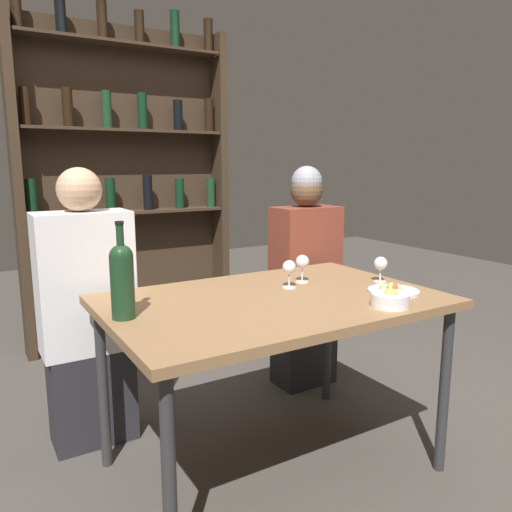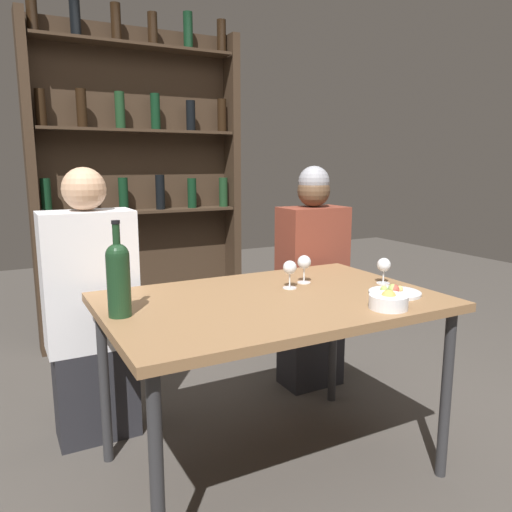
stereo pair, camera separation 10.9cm
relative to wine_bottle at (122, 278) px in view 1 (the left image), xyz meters
The scene contains 11 objects.
ground_plane 1.09m from the wine_bottle, ahead, with size 10.00×10.00×0.00m, color #47423D.
dining_table 0.64m from the wine_bottle, ahead, with size 1.34×0.89×0.76m.
wine_rack_wall 2.02m from the wine_bottle, 72.59° to the left, with size 1.51×0.21×2.36m.
wine_bottle is the anchor object (origin of this frame).
wine_glass_0 0.75m from the wine_bottle, ahead, with size 0.06×0.06×0.12m.
wine_glass_1 0.86m from the wine_bottle, ahead, with size 0.06×0.06×0.13m.
wine_glass_2 1.17m from the wine_bottle, ahead, with size 0.06×0.06×0.12m.
food_plate_0 1.11m from the wine_bottle, 12.27° to the right, with size 0.21×0.21×0.04m.
snack_bowl 0.99m from the wine_bottle, 22.58° to the right, with size 0.15×0.15×0.07m.
seated_person_left 0.66m from the wine_bottle, 90.50° to the left, with size 0.41×0.22×1.28m.
seated_person_right 1.39m from the wine_bottle, 25.50° to the left, with size 0.37×0.22×1.28m.
Camera 1 is at (-1.07, -1.65, 1.30)m, focal length 35.00 mm.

